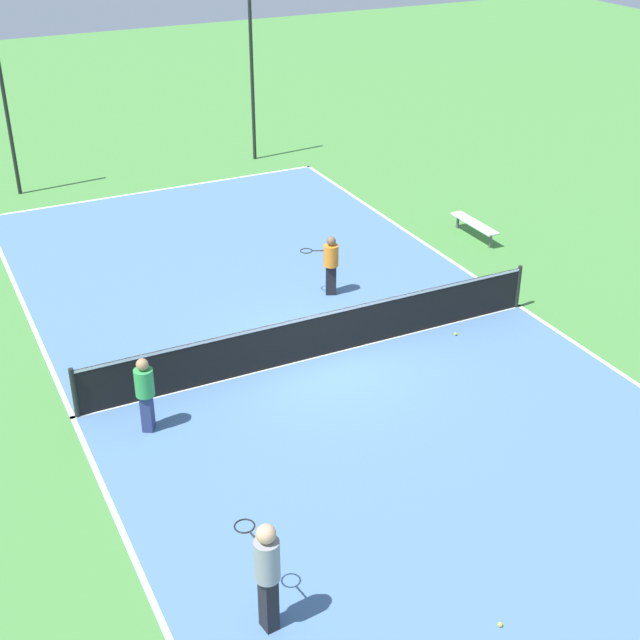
{
  "coord_description": "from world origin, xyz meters",
  "views": [
    {
      "loc": [
        -7.38,
        -14.96,
        9.82
      ],
      "look_at": [
        0.0,
        0.0,
        0.9
      ],
      "focal_mm": 50.0,
      "sensor_mm": 36.0,
      "label": 1
    }
  ],
  "objects_px": {
    "player_far_green": "(145,390)",
    "fence_post_back_right": "(252,82)",
    "tennis_net": "(320,334)",
    "tennis_ball_left_sideline": "(500,625)",
    "bench": "(474,224)",
    "player_center_orange": "(331,262)",
    "player_baseline_gray": "(267,569)",
    "fence_post_back_left": "(6,109)",
    "tennis_ball_midcourt": "(455,334)"
  },
  "relations": [
    {
      "from": "player_center_orange",
      "to": "fence_post_back_left",
      "type": "height_order",
      "value": "fence_post_back_left"
    },
    {
      "from": "bench",
      "to": "tennis_ball_midcourt",
      "type": "height_order",
      "value": "bench"
    },
    {
      "from": "player_center_orange",
      "to": "tennis_ball_left_sideline",
      "type": "xyz_separation_m",
      "value": [
        -2.64,
        -10.55,
        -0.83
      ]
    },
    {
      "from": "player_center_orange",
      "to": "player_baseline_gray",
      "type": "height_order",
      "value": "player_baseline_gray"
    },
    {
      "from": "player_far_green",
      "to": "fence_post_back_left",
      "type": "height_order",
      "value": "fence_post_back_left"
    },
    {
      "from": "tennis_ball_midcourt",
      "to": "fence_post_back_left",
      "type": "bearing_deg",
      "value": 117.26
    },
    {
      "from": "fence_post_back_left",
      "to": "tennis_ball_left_sideline",
      "type": "bearing_deg",
      "value": -82.06
    },
    {
      "from": "fence_post_back_left",
      "to": "fence_post_back_right",
      "type": "relative_size",
      "value": 1.0
    },
    {
      "from": "tennis_ball_left_sideline",
      "to": "fence_post_back_right",
      "type": "relative_size",
      "value": 0.01
    },
    {
      "from": "player_baseline_gray",
      "to": "tennis_ball_midcourt",
      "type": "distance_m",
      "value": 9.36
    },
    {
      "from": "tennis_net",
      "to": "player_baseline_gray",
      "type": "bearing_deg",
      "value": -121.69
    },
    {
      "from": "player_far_green",
      "to": "fence_post_back_right",
      "type": "relative_size",
      "value": 0.28
    },
    {
      "from": "bench",
      "to": "fence_post_back_left",
      "type": "height_order",
      "value": "fence_post_back_left"
    },
    {
      "from": "tennis_ball_left_sideline",
      "to": "fence_post_back_left",
      "type": "distance_m",
      "value": 21.74
    },
    {
      "from": "fence_post_back_left",
      "to": "fence_post_back_right",
      "type": "distance_m",
      "value": 8.1
    },
    {
      "from": "tennis_ball_midcourt",
      "to": "bench",
      "type": "bearing_deg",
      "value": 51.2
    },
    {
      "from": "bench",
      "to": "fence_post_back_right",
      "type": "relative_size",
      "value": 0.35
    },
    {
      "from": "player_baseline_gray",
      "to": "player_far_green",
      "type": "bearing_deg",
      "value": -6.36
    },
    {
      "from": "tennis_ball_left_sideline",
      "to": "fence_post_back_right",
      "type": "bearing_deg",
      "value": 76.54
    },
    {
      "from": "player_center_orange",
      "to": "bench",
      "type": "bearing_deg",
      "value": -140.35
    },
    {
      "from": "tennis_net",
      "to": "tennis_ball_left_sideline",
      "type": "xyz_separation_m",
      "value": [
        -1.07,
        -7.94,
        -0.51
      ]
    },
    {
      "from": "bench",
      "to": "tennis_ball_left_sideline",
      "type": "relative_size",
      "value": 27.78
    },
    {
      "from": "player_far_green",
      "to": "fence_post_back_right",
      "type": "height_order",
      "value": "fence_post_back_right"
    },
    {
      "from": "player_far_green",
      "to": "player_baseline_gray",
      "type": "height_order",
      "value": "player_baseline_gray"
    },
    {
      "from": "tennis_ball_midcourt",
      "to": "fence_post_back_left",
      "type": "distance_m",
      "value": 15.94
    },
    {
      "from": "tennis_net",
      "to": "player_far_green",
      "type": "xyz_separation_m",
      "value": [
        -4.13,
        -1.03,
        0.33
      ]
    },
    {
      "from": "player_baseline_gray",
      "to": "fence_post_back_left",
      "type": "height_order",
      "value": "fence_post_back_left"
    },
    {
      "from": "tennis_net",
      "to": "fence_post_back_left",
      "type": "xyz_separation_m",
      "value": [
        -4.05,
        13.43,
        2.14
      ]
    },
    {
      "from": "player_far_green",
      "to": "tennis_ball_left_sideline",
      "type": "relative_size",
      "value": 22.68
    },
    {
      "from": "player_baseline_gray",
      "to": "tennis_ball_left_sideline",
      "type": "xyz_separation_m",
      "value": [
        2.94,
        -1.46,
        -1.04
      ]
    },
    {
      "from": "player_far_green",
      "to": "player_baseline_gray",
      "type": "bearing_deg",
      "value": 32.46
    },
    {
      "from": "player_far_green",
      "to": "fence_post_back_right",
      "type": "distance_m",
      "value": 16.71
    },
    {
      "from": "tennis_ball_left_sideline",
      "to": "fence_post_back_left",
      "type": "height_order",
      "value": "fence_post_back_left"
    },
    {
      "from": "player_far_green",
      "to": "tennis_net",
      "type": "bearing_deg",
      "value": 135.18
    },
    {
      "from": "tennis_net",
      "to": "player_far_green",
      "type": "bearing_deg",
      "value": -165.94
    },
    {
      "from": "bench",
      "to": "fence_post_back_left",
      "type": "distance_m",
      "value": 14.56
    },
    {
      "from": "bench",
      "to": "tennis_ball_left_sideline",
      "type": "xyz_separation_m",
      "value": [
        -7.91,
        -11.99,
        -0.34
      ]
    },
    {
      "from": "bench",
      "to": "player_center_orange",
      "type": "xyz_separation_m",
      "value": [
        -5.27,
        -1.44,
        0.49
      ]
    },
    {
      "from": "player_baseline_gray",
      "to": "fence_post_back_right",
      "type": "distance_m",
      "value": 21.54
    },
    {
      "from": "bench",
      "to": "player_center_orange",
      "type": "relative_size",
      "value": 1.24
    },
    {
      "from": "player_baseline_gray",
      "to": "tennis_ball_left_sideline",
      "type": "relative_size",
      "value": 27.15
    },
    {
      "from": "bench",
      "to": "fence_post_back_right",
      "type": "distance_m",
      "value": 10.06
    },
    {
      "from": "player_far_green",
      "to": "player_baseline_gray",
      "type": "distance_m",
      "value": 5.45
    },
    {
      "from": "tennis_ball_left_sideline",
      "to": "tennis_ball_midcourt",
      "type": "height_order",
      "value": "same"
    },
    {
      "from": "fence_post_back_left",
      "to": "player_far_green",
      "type": "bearing_deg",
      "value": -90.32
    },
    {
      "from": "tennis_ball_left_sideline",
      "to": "player_baseline_gray",
      "type": "bearing_deg",
      "value": 153.59
    },
    {
      "from": "tennis_net",
      "to": "player_center_orange",
      "type": "bearing_deg",
      "value": 58.9
    },
    {
      "from": "player_baseline_gray",
      "to": "tennis_ball_left_sideline",
      "type": "height_order",
      "value": "player_baseline_gray"
    },
    {
      "from": "player_center_orange",
      "to": "tennis_ball_midcourt",
      "type": "relative_size",
      "value": 22.35
    },
    {
      "from": "tennis_net",
      "to": "tennis_ball_midcourt",
      "type": "relative_size",
      "value": 155.87
    }
  ]
}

